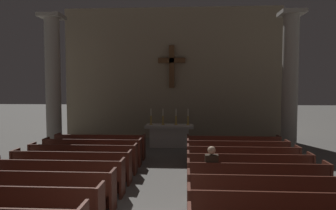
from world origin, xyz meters
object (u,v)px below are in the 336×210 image
(pew_left_row_7, at_px, (93,152))
(column_right_second, at_px, (290,84))
(column_left_second, at_px, (53,84))
(pew_left_row_6, at_px, (83,158))
(candlestick_inner_left, at_px, (163,119))
(pew_right_row_4, at_px, (257,180))
(pew_left_row_8, at_px, (100,146))
(pew_left_row_5, at_px, (72,166))
(pew_right_row_8, at_px, (233,148))
(pew_right_row_5, at_px, (249,169))
(pew_right_row_6, at_px, (242,161))
(pew_left_row_4, at_px, (57,177))
(candlestick_outer_left, at_px, (151,119))
(pew_left_row_3, at_px, (39,190))
(candlestick_inner_right, at_px, (176,120))
(candlestick_outer_right, at_px, (188,120))
(lone_worshipper, at_px, (211,171))
(pew_right_row_3, at_px, (267,195))
(pew_right_row_7, at_px, (237,154))
(pew_left_row_2, at_px, (14,207))
(altar, at_px, (169,135))

(pew_left_row_7, height_order, column_right_second, column_right_second)
(column_left_second, bearing_deg, column_right_second, 0.00)
(pew_left_row_6, relative_size, candlestick_inner_left, 4.63)
(candlestick_inner_left, bearing_deg, pew_right_row_4, -66.31)
(pew_left_row_8, relative_size, pew_right_row_4, 1.00)
(pew_left_row_5, distance_m, pew_left_row_7, 1.98)
(column_left_second, bearing_deg, pew_left_row_6, -55.64)
(pew_right_row_8, bearing_deg, pew_right_row_5, -90.00)
(pew_left_row_6, height_order, pew_right_row_6, same)
(pew_left_row_4, distance_m, column_left_second, 6.86)
(pew_left_row_4, xyz_separation_m, candlestick_outer_left, (1.67, 6.42, 0.77))
(pew_left_row_3, height_order, pew_left_row_7, same)
(pew_right_row_6, xyz_separation_m, candlestick_outer_left, (-3.37, 4.44, 0.77))
(candlestick_inner_right, xyz_separation_m, candlestick_outer_right, (0.55, 0.00, 0.00))
(pew_right_row_4, distance_m, pew_right_row_6, 1.98)
(pew_left_row_4, bearing_deg, pew_right_row_5, 11.11)
(lone_worshipper, bearing_deg, pew_right_row_4, -1.97)
(pew_left_row_6, distance_m, pew_left_row_8, 1.98)
(pew_right_row_3, bearing_deg, pew_right_row_4, 90.00)
(pew_right_row_5, height_order, candlestick_inner_right, candlestick_inner_right)
(pew_right_row_3, distance_m, pew_right_row_7, 3.95)
(candlestick_outer_left, distance_m, candlestick_inner_left, 0.55)
(candlestick_outer_left, height_order, candlestick_inner_left, same)
(pew_right_row_6, relative_size, pew_right_row_8, 1.00)
(pew_left_row_4, bearing_deg, lone_worshipper, 0.56)
(pew_left_row_2, distance_m, pew_right_row_8, 7.78)
(lone_worshipper, bearing_deg, pew_left_row_8, 135.02)
(pew_right_row_4, distance_m, candlestick_outer_left, 7.29)
(pew_right_row_3, xyz_separation_m, candlestick_inner_right, (-2.22, 7.41, 0.77))
(pew_right_row_8, distance_m, candlestick_outer_left, 4.24)
(lone_worshipper, bearing_deg, pew_right_row_7, 69.14)
(pew_right_row_6, bearing_deg, pew_right_row_5, -90.00)
(candlestick_outer_left, bearing_deg, lone_worshipper, -70.57)
(pew_left_row_5, xyz_separation_m, lone_worshipper, (3.92, -0.95, 0.22))
(pew_right_row_6, height_order, pew_right_row_7, same)
(pew_right_row_7, height_order, candlestick_outer_left, candlestick_outer_left)
(pew_left_row_3, distance_m, candlestick_inner_right, 7.96)
(pew_right_row_4, distance_m, altar, 6.90)
(pew_left_row_4, relative_size, pew_right_row_8, 1.00)
(pew_right_row_6, bearing_deg, pew_left_row_2, -141.85)
(pew_left_row_4, bearing_deg, pew_left_row_3, -90.00)
(column_left_second, bearing_deg, pew_left_row_5, -61.42)
(pew_right_row_3, distance_m, pew_right_row_6, 2.97)
(pew_left_row_6, distance_m, column_right_second, 8.94)
(column_right_second, xyz_separation_m, candlestick_inner_right, (-4.87, 0.57, -1.63))
(pew_left_row_3, bearing_deg, pew_right_row_7, 38.15)
(pew_left_row_8, xyz_separation_m, pew_right_row_3, (5.04, -4.94, 0.00))
(altar, xyz_separation_m, lone_worshipper, (1.40, -6.38, 0.16))
(pew_left_row_2, xyz_separation_m, pew_left_row_3, (0.00, 0.99, 0.00))
(pew_left_row_5, bearing_deg, pew_right_row_4, -11.11)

